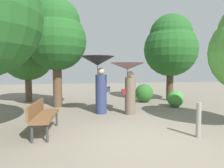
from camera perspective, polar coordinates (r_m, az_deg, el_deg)
name	(u,v)px	position (r m, az deg, el deg)	size (l,w,h in m)	color
ground_plane	(143,142)	(4.76, 9.04, -16.24)	(40.00, 40.00, 0.00)	gray
person_left	(99,72)	(7.38, -3.85, 3.54)	(1.26, 1.26, 2.16)	navy
person_right	(128,77)	(7.28, 4.76, 2.18)	(1.28, 1.28, 1.91)	#6B5B4C
park_bench	(42,114)	(5.44, -19.58, -8.23)	(0.61, 1.53, 0.83)	#38383D
tree_near_left	(27,50)	(11.13, -23.33, 8.95)	(2.66, 2.66, 4.17)	brown
tree_near_right	(171,45)	(11.12, 16.65, 10.71)	(2.83, 2.83, 4.59)	#4C3823
tree_mid_left	(56,35)	(9.15, -15.81, 13.50)	(2.60, 2.60, 4.75)	brown
bush_path_left	(144,93)	(10.23, 9.31, -2.62)	(0.93, 0.93, 0.93)	#2D6B28
bush_path_right	(175,99)	(9.24, 17.92, -4.09)	(0.74, 0.74, 0.74)	#428C3D
path_marker_post	(199,120)	(5.32, 23.82, -9.53)	(0.12, 0.12, 0.86)	gray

